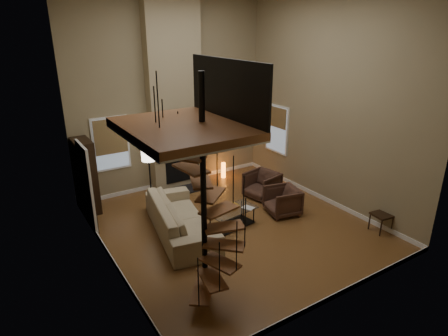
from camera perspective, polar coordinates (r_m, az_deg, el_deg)
ground at (r=9.57m, az=1.29°, el=-8.62°), size 6.00×6.50×0.01m
back_wall at (r=11.36m, az=-7.84°, el=10.70°), size 6.00×0.02×5.50m
front_wall at (r=6.23m, az=18.24°, el=1.66°), size 6.00×0.02×5.50m
left_wall at (r=7.39m, az=-18.38°, el=4.52°), size 0.02×6.50×5.50m
right_wall at (r=10.50m, az=15.39°, el=9.36°), size 0.02×6.50×5.50m
baseboard_back at (r=12.10m, az=-7.21°, el=-1.95°), size 6.00×0.02×0.12m
baseboard_front at (r=7.51m, az=15.80°, el=-18.11°), size 6.00×0.02×0.12m
baseboard_left at (r=8.49m, az=-16.25°, el=-13.16°), size 0.02×6.50×0.12m
baseboard_right at (r=11.30m, az=14.08°, el=-4.13°), size 0.02×6.50×0.12m
chimney_breast at (r=11.19m, az=-7.42°, el=10.57°), size 1.60×0.38×5.50m
hearth at (r=11.56m, az=-5.76°, el=-3.21°), size 1.50×0.60×0.04m
firebox at (r=11.60m, az=-6.50°, el=-0.33°), size 0.95×0.02×0.72m
mantel at (r=11.33m, az=-6.45°, el=2.39°), size 1.70×0.18×0.06m
mirror_frame at (r=11.17m, az=-6.75°, el=6.37°), size 0.94×0.10×0.94m
mirror_disc at (r=11.17m, az=-6.77°, el=6.38°), size 0.80×0.01×0.80m
vase_left at (r=11.11m, az=-9.12°, el=2.71°), size 0.24×0.24×0.25m
vase_right at (r=11.59m, az=-3.90°, el=3.58°), size 0.20×0.20×0.21m
window_back at (r=10.96m, az=-16.54°, el=3.61°), size 1.02×0.06×1.52m
window_right at (r=12.13m, az=7.90°, el=5.89°), size 0.06×1.02×1.52m
entry_door at (r=9.61m, az=-19.76°, el=-2.78°), size 0.10×1.05×2.16m
loft at (r=5.94m, az=-5.38°, el=6.60°), size 1.70×2.20×1.09m
spiral_stair at (r=6.56m, az=-2.95°, el=-5.48°), size 1.47×1.47×4.06m
hutch at (r=10.58m, az=-19.95°, el=-1.26°), size 0.42×0.90×2.00m
sofa at (r=9.15m, az=-6.60°, el=-7.37°), size 1.63×3.04×0.84m
armchair_near at (r=11.07m, az=5.97°, el=-2.46°), size 1.02×1.00×0.78m
armchair_far at (r=10.13m, az=9.11°, el=-4.86°), size 0.96×0.95×0.74m
coffee_table at (r=9.40m, az=1.25°, el=-7.17°), size 1.29×0.78×0.45m
bowl at (r=9.34m, az=1.09°, el=-5.89°), size 0.38×0.38×0.09m
book at (r=9.39m, az=3.56°, el=-6.03°), size 0.30×0.34×0.03m
floor_lamp at (r=9.98m, az=-11.17°, el=1.19°), size 0.37×0.37×1.70m
accent_lamp at (r=12.37m, az=-0.09°, el=-0.32°), size 0.14×0.14×0.50m
side_chair at (r=9.88m, az=22.97°, el=-5.93°), size 0.48×0.47×0.94m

